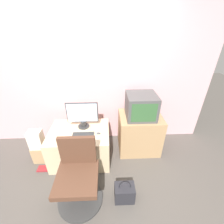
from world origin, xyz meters
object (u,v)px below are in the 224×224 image
(main_monitor, at_px, (83,115))
(cardboard_box_lower, at_px, (41,153))
(keyboard, at_px, (83,134))
(crt_tv, at_px, (141,106))
(office_chair, at_px, (78,178))
(book, at_px, (44,169))
(mouse, at_px, (98,133))
(handbag, at_px, (124,193))

(main_monitor, bearing_deg, cardboard_box_lower, -167.83)
(keyboard, height_order, crt_tv, crt_tv)
(office_chair, bearing_deg, book, 145.38)
(keyboard, bearing_deg, mouse, 2.48)
(office_chair, xyz_separation_m, book, (-0.68, 0.47, -0.37))
(office_chair, relative_size, handbag, 2.57)
(keyboard, xyz_separation_m, crt_tv, (0.93, 0.29, 0.33))
(crt_tv, height_order, handbag, crt_tv)
(crt_tv, height_order, book, crt_tv)
(office_chair, height_order, handbag, office_chair)
(mouse, height_order, book, mouse)
(mouse, distance_m, crt_tv, 0.82)
(keyboard, relative_size, crt_tv, 0.70)
(office_chair, bearing_deg, cardboard_box_lower, 138.93)
(cardboard_box_lower, height_order, handbag, handbag)
(crt_tv, bearing_deg, mouse, -158.34)
(keyboard, bearing_deg, cardboard_box_lower, 175.75)
(office_chair, xyz_separation_m, handbag, (0.59, -0.07, -0.25))
(keyboard, height_order, mouse, mouse)
(cardboard_box_lower, height_order, book, cardboard_box_lower)
(mouse, relative_size, book, 0.32)
(office_chair, height_order, cardboard_box_lower, office_chair)
(handbag, xyz_separation_m, book, (-1.27, 0.54, -0.12))
(crt_tv, xyz_separation_m, book, (-1.62, -0.43, -0.90))
(keyboard, distance_m, book, 0.91)
(main_monitor, xyz_separation_m, cardboard_box_lower, (-0.76, -0.16, -0.65))
(keyboard, bearing_deg, handbag, -49.44)
(main_monitor, height_order, mouse, main_monitor)
(handbag, bearing_deg, mouse, 116.82)
(handbag, bearing_deg, cardboard_box_lower, 151.50)
(handbag, bearing_deg, office_chair, 173.40)
(handbag, distance_m, book, 1.38)
(office_chair, relative_size, cardboard_box_lower, 2.93)
(cardboard_box_lower, xyz_separation_m, handbag, (1.36, -0.74, -0.02))
(main_monitor, xyz_separation_m, keyboard, (0.02, -0.22, -0.22))
(cardboard_box_lower, bearing_deg, main_monitor, 12.17)
(mouse, relative_size, handbag, 0.17)
(mouse, height_order, cardboard_box_lower, mouse)
(mouse, height_order, office_chair, office_chair)
(keyboard, xyz_separation_m, handbag, (0.58, -0.68, -0.45))
(crt_tv, distance_m, handbag, 1.29)
(main_monitor, relative_size, book, 2.65)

